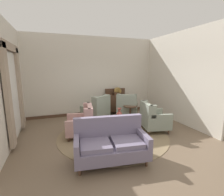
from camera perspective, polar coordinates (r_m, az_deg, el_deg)
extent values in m
plane|color=brown|center=(5.02, 1.55, -14.02)|extent=(8.12, 8.12, 0.00)
cube|color=silver|center=(7.35, -6.68, 7.52)|extent=(5.84, 0.08, 3.40)
cube|color=silver|center=(5.27, -32.69, 4.65)|extent=(0.08, 4.06, 3.40)
cube|color=silver|center=(6.83, 21.72, 6.59)|extent=(0.08, 4.06, 3.40)
cube|color=#4C3323|center=(7.57, -6.32, -5.00)|extent=(5.68, 0.03, 0.12)
cylinder|color=#847051|center=(5.28, 0.34, -12.68)|extent=(3.40, 3.40, 0.01)
cube|color=silver|center=(5.41, -31.40, 1.08)|extent=(0.03, 1.12, 2.27)
cube|color=white|center=(5.41, -31.22, 1.10)|extent=(0.02, 1.20, 2.35)
cube|color=white|center=(5.41, -31.20, 1.10)|extent=(0.02, 0.04, 2.27)
cube|color=white|center=(5.41, -31.20, 1.10)|extent=(0.02, 1.12, 0.04)
cube|color=tan|center=(4.68, -32.50, 0.31)|extent=(0.10, 0.32, 2.57)
cube|color=tan|center=(6.12, -29.56, 2.67)|extent=(0.10, 0.32, 2.57)
cube|color=tan|center=(5.37, -32.14, 14.85)|extent=(0.10, 1.80, 0.20)
cylinder|color=#4C3323|center=(5.28, 2.55, -7.43)|extent=(0.86, 0.86, 0.04)
cylinder|color=#4C3323|center=(5.36, 2.53, -9.62)|extent=(0.10, 0.10, 0.40)
cube|color=#4C3323|center=(5.53, 4.58, -11.28)|extent=(0.28, 0.08, 0.07)
cube|color=#4C3323|center=(5.58, 0.87, -11.04)|extent=(0.17, 0.28, 0.07)
cube|color=#4C3323|center=(5.23, 2.48, -12.58)|extent=(0.16, 0.28, 0.07)
cylinder|color=brown|center=(5.25, 2.55, -7.22)|extent=(0.10, 0.10, 0.02)
ellipsoid|color=brown|center=(5.21, 2.56, -5.90)|extent=(0.18, 0.18, 0.23)
cylinder|color=brown|center=(5.17, 2.57, -4.15)|extent=(0.08, 0.08, 0.10)
torus|color=brown|center=(5.15, 2.58, -3.61)|extent=(0.15, 0.15, 0.02)
cube|color=slate|center=(3.83, -0.25, -17.80)|extent=(1.70, 1.00, 0.27)
cube|color=slate|center=(3.95, -1.29, -10.24)|extent=(1.62, 0.34, 0.56)
cube|color=slate|center=(3.66, -5.77, -16.03)|extent=(0.72, 0.68, 0.10)
cube|color=slate|center=(3.79, 5.31, -15.00)|extent=(0.72, 0.68, 0.10)
cube|color=slate|center=(3.60, -12.27, -15.56)|extent=(0.20, 0.71, 0.22)
cube|color=slate|center=(3.89, 11.10, -13.48)|extent=(0.20, 0.71, 0.22)
cylinder|color=#4C3323|center=(3.60, -11.14, -23.92)|extent=(0.06, 0.06, 0.14)
cylinder|color=#4C3323|center=(3.87, 11.89, -21.26)|extent=(0.06, 0.06, 0.14)
cylinder|color=#4C3323|center=(4.14, -11.39, -18.90)|extent=(0.06, 0.06, 0.14)
cylinder|color=#4C3323|center=(4.38, 8.30, -17.07)|extent=(0.06, 0.06, 0.14)
cube|color=gray|center=(6.76, 5.35, -4.81)|extent=(1.12, 1.16, 0.32)
cube|color=gray|center=(6.28, 5.04, -1.60)|extent=(0.73, 0.52, 0.62)
cube|color=gray|center=(6.33, 8.15, -0.89)|extent=(0.19, 0.22, 0.47)
cube|color=gray|center=(6.40, 2.18, -0.65)|extent=(0.19, 0.22, 0.47)
cube|color=gray|center=(6.71, 8.27, -2.62)|extent=(0.50, 0.73, 0.22)
cube|color=gray|center=(6.78, 2.64, -2.37)|extent=(0.50, 0.73, 0.22)
cylinder|color=#4C3323|center=(7.15, 8.09, -5.90)|extent=(0.06, 0.06, 0.14)
cylinder|color=#4C3323|center=(7.21, 3.25, -5.67)|extent=(0.06, 0.06, 0.14)
cylinder|color=#4C3323|center=(6.45, 7.65, -7.74)|extent=(0.06, 0.06, 0.14)
cylinder|color=#4C3323|center=(6.52, 2.27, -7.45)|extent=(0.06, 0.06, 0.14)
cube|color=gray|center=(6.38, -5.83, -5.90)|extent=(1.11, 1.16, 0.29)
cube|color=gray|center=(6.00, -3.33, -2.29)|extent=(0.72, 0.51, 0.65)
cube|color=gray|center=(6.29, -1.95, -0.96)|extent=(0.19, 0.22, 0.49)
cube|color=gray|center=(5.82, -6.16, -1.98)|extent=(0.19, 0.22, 0.49)
cube|color=gray|center=(6.57, -4.18, -3.10)|extent=(0.50, 0.73, 0.21)
cube|color=gray|center=(6.12, -8.36, -4.22)|extent=(0.50, 0.73, 0.21)
cylinder|color=#4C3323|center=(6.89, -6.25, -6.50)|extent=(0.06, 0.06, 0.14)
cylinder|color=#4C3323|center=(6.50, -9.98, -7.65)|extent=(0.06, 0.06, 0.14)
cylinder|color=#4C3323|center=(6.41, -1.54, -7.76)|extent=(0.06, 0.06, 0.14)
cylinder|color=#4C3323|center=(6.00, -5.26, -9.14)|extent=(0.06, 0.06, 0.14)
cube|color=gray|center=(5.71, 14.75, -8.19)|extent=(0.96, 0.97, 0.29)
cube|color=gray|center=(5.47, 11.73, -4.37)|extent=(0.30, 0.85, 0.53)
cube|color=gray|center=(5.16, 14.10, -4.65)|extent=(0.22, 0.14, 0.41)
cube|color=gray|center=(5.82, 11.34, -2.79)|extent=(0.22, 0.14, 0.41)
cube|color=gray|center=(5.33, 16.94, -6.69)|extent=(0.72, 0.24, 0.23)
cube|color=gray|center=(5.97, 13.93, -4.67)|extent=(0.72, 0.24, 0.23)
cylinder|color=#4C3323|center=(5.63, 19.11, -11.04)|extent=(0.06, 0.06, 0.14)
cylinder|color=#4C3323|center=(6.20, 16.21, -8.86)|extent=(0.06, 0.06, 0.14)
cylinder|color=#4C3323|center=(5.37, 12.83, -11.78)|extent=(0.06, 0.06, 0.14)
cylinder|color=#4C3323|center=(5.96, 10.46, -9.39)|extent=(0.06, 0.06, 0.14)
cube|color=tan|center=(5.20, -11.20, -9.96)|extent=(0.91, 0.97, 0.29)
cube|color=tan|center=(5.07, -7.68, -5.48)|extent=(0.27, 0.86, 0.53)
cube|color=tan|center=(5.41, -8.87, -3.77)|extent=(0.21, 0.13, 0.40)
cube|color=tan|center=(4.69, -8.55, -6.05)|extent=(0.21, 0.13, 0.40)
cube|color=tan|center=(5.48, -11.79, -6.22)|extent=(0.70, 0.21, 0.19)
cube|color=tan|center=(4.76, -11.94, -8.84)|extent=(0.70, 0.21, 0.19)
cylinder|color=#4C3323|center=(5.61, -14.37, -10.87)|extent=(0.06, 0.06, 0.14)
cylinder|color=#4C3323|center=(4.97, -14.86, -13.78)|extent=(0.06, 0.06, 0.14)
cylinder|color=#4C3323|center=(5.60, -7.82, -10.66)|extent=(0.06, 0.06, 0.14)
cylinder|color=#4C3323|center=(4.96, -7.39, -13.55)|extent=(0.06, 0.06, 0.14)
cylinder|color=#4C3323|center=(6.19, 6.38, -2.81)|extent=(0.52, 0.52, 0.03)
cylinder|color=#4C3323|center=(6.28, 6.32, -5.80)|extent=(0.07, 0.07, 0.65)
cylinder|color=#4C3323|center=(6.37, 6.26, -8.41)|extent=(0.34, 0.34, 0.04)
cube|color=#4C3323|center=(7.53, 1.52, -1.80)|extent=(0.97, 0.35, 0.74)
cube|color=#4C3323|center=(7.58, 1.11, 2.25)|extent=(0.97, 0.04, 0.29)
cube|color=#4C3323|center=(7.37, -1.29, -5.43)|extent=(0.06, 0.06, 0.10)
cube|color=#4C3323|center=(7.68, 4.87, -4.80)|extent=(0.06, 0.06, 0.10)
cube|color=#4C3323|center=(7.61, -1.90, -4.93)|extent=(0.06, 0.06, 0.10)
cube|color=#4C3323|center=(7.90, 4.10, -4.35)|extent=(0.06, 0.06, 0.10)
cube|color=#4C3323|center=(7.43, 1.59, 1.48)|extent=(0.24, 0.24, 0.14)
cone|color=#B28942|center=(7.34, 2.26, 3.14)|extent=(0.40, 0.49, 0.46)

